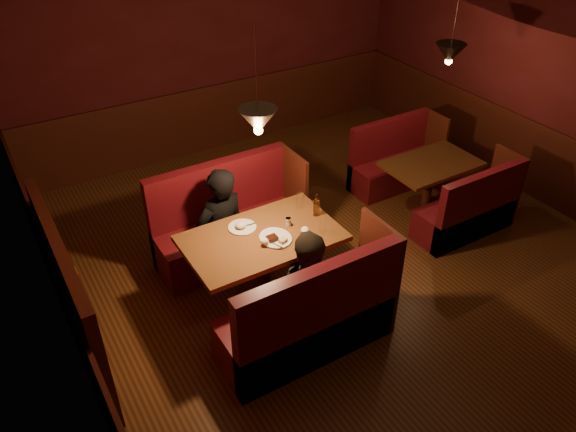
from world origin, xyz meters
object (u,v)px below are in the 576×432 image
diner_a (220,209)px  diner_b (313,270)px  main_bench_far (229,228)px  second_table (430,174)px  main_table (264,250)px  second_bench_far (394,164)px  main_bench_near (312,323)px  second_bench_near (470,213)px

diner_a → diner_b: 1.30m
main_bench_far → second_table: 2.67m
main_table → second_bench_far: main_table is taller
main_bench_near → second_bench_near: size_ratio=1.29×
main_bench_near → diner_b: diner_b is taller
second_table → second_bench_far: (0.03, 0.70, -0.20)m
main_table → diner_a: diner_a is taller
main_bench_far → second_bench_near: bearing=-23.2°
second_bench_near → diner_b: (-2.50, -0.34, 0.45)m
second_table → diner_a: bearing=176.0°
main_bench_near → diner_b: (0.16, 0.25, 0.38)m
second_table → second_bench_near: size_ratio=0.90×
main_table → second_table: bearing=9.3°
main_bench_near → main_bench_far: bearing=90.0°
main_bench_near → second_table: 2.94m
main_bench_far → diner_b: bearing=-83.7°
main_bench_near → diner_a: 1.58m
main_table → diner_b: (0.18, -0.62, 0.11)m
main_bench_far → diner_a: (-0.18, -0.24, 0.46)m
main_bench_far → main_bench_near: same height
main_bench_far → second_table: bearing=-9.4°
second_bench_far → diner_a: diner_a is taller
main_bench_far → diner_b: 1.54m
diner_b → second_bench_far: bearing=30.3°
second_bench_near → second_table: bearing=92.2°
main_bench_near → second_bench_far: main_bench_near is taller
diner_b → main_bench_far: bearing=91.5°
main_bench_far → main_bench_near: bearing=-90.0°
main_table → main_bench_near: 0.91m
main_bench_near → second_table: size_ratio=1.43×
second_table → main_table: bearing=-170.7°
main_table → second_bench_near: main_table is taller
diner_b → second_bench_near: bearing=3.1°
main_table → main_bench_far: main_bench_far is taller
diner_a → main_table: bearing=95.8°
second_bench_far → diner_a: 2.94m
second_bench_far → diner_b: bearing=-145.0°
diner_b → diner_a: bearing=100.8°
second_bench_far → second_bench_near: 1.41m
second_bench_far → main_bench_far: bearing=-174.3°
diner_b → second_table: bearing=18.2°
main_table → main_bench_far: size_ratio=0.91×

